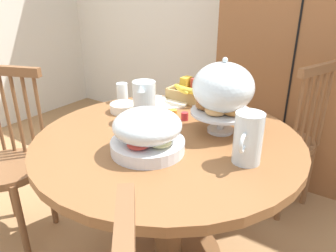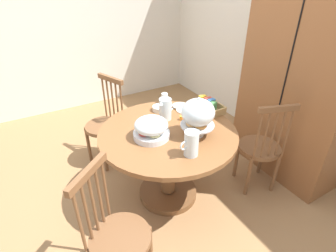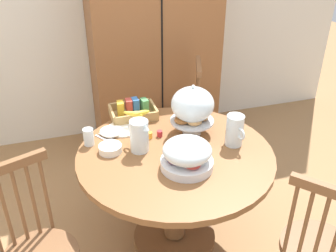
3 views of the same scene
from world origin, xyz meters
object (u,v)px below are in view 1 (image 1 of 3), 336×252
at_px(fruit_platter_covered, 147,132).
at_px(china_plate_small, 153,99).
at_px(china_plate_large, 168,103).
at_px(pastry_stand_with_dome, 223,91).
at_px(orange_juice_pitcher, 144,103).
at_px(milk_pitcher, 248,140).
at_px(drinking_glass, 122,93).
at_px(cereal_bowl, 123,108).
at_px(dining_table, 168,177).
at_px(wooden_armoire, 306,44).
at_px(windsor_chair_by_cabinet, 285,143).
at_px(windsor_chair_facing_door, 10,166).
at_px(cereal_basket, 197,92).

relative_size(fruit_platter_covered, china_plate_small, 2.00).
bearing_deg(fruit_platter_covered, china_plate_large, 116.08).
xyz_separation_m(pastry_stand_with_dome, orange_juice_pitcher, (-0.37, -0.09, -0.11)).
distance_m(milk_pitcher, drinking_glass, 0.90).
relative_size(orange_juice_pitcher, cereal_bowl, 1.44).
height_order(dining_table, pastry_stand_with_dome, pastry_stand_with_dome).
bearing_deg(pastry_stand_with_dome, china_plate_small, 162.89).
bearing_deg(wooden_armoire, china_plate_large, -115.72).
bearing_deg(china_plate_small, milk_pitcher, -26.67).
bearing_deg(china_plate_small, orange_juice_pitcher, -62.05).
bearing_deg(china_plate_large, cereal_bowl, -118.32).
height_order(windsor_chair_by_cabinet, drinking_glass, windsor_chair_by_cabinet).
bearing_deg(dining_table, drinking_glass, 153.51).
relative_size(wooden_armoire, pastry_stand_with_dome, 5.70).
xyz_separation_m(windsor_chair_by_cabinet, china_plate_large, (-0.57, -0.48, 0.29)).
bearing_deg(windsor_chair_by_cabinet, china_plate_large, -139.99).
relative_size(wooden_armoire, fruit_platter_covered, 6.53).
bearing_deg(orange_juice_pitcher, milk_pitcher, -10.67).
bearing_deg(wooden_armoire, windsor_chair_facing_door, -123.07).
xyz_separation_m(dining_table, fruit_platter_covered, (0.01, -0.16, 0.30)).
distance_m(wooden_armoire, china_plate_small, 1.20).
distance_m(pastry_stand_with_dome, orange_juice_pitcher, 0.39).
xyz_separation_m(fruit_platter_covered, drinking_glass, (-0.50, 0.41, -0.03)).
bearing_deg(pastry_stand_with_dome, milk_pitcher, -44.39).
bearing_deg(wooden_armoire, cereal_basket, -114.04).
xyz_separation_m(windsor_chair_facing_door, pastry_stand_with_dome, (1.01, 0.48, 0.48)).
relative_size(pastry_stand_with_dome, drinking_glass, 3.13).
relative_size(cereal_basket, china_plate_large, 1.44).
xyz_separation_m(dining_table, milk_pitcher, (0.37, -0.02, 0.31)).
bearing_deg(windsor_chair_facing_door, orange_juice_pitcher, 30.95).
bearing_deg(fruit_platter_covered, dining_table, 94.66).
relative_size(cereal_basket, cereal_bowl, 2.26).
xyz_separation_m(milk_pitcher, china_plate_small, (-0.70, 0.35, -0.07)).
bearing_deg(china_plate_large, wooden_armoire, 64.28).
xyz_separation_m(wooden_armoire, dining_table, (-0.24, -1.37, -0.46)).
xyz_separation_m(orange_juice_pitcher, milk_pitcher, (0.57, -0.11, -0.00)).
xyz_separation_m(windsor_chair_by_cabinet, fruit_platter_covered, (-0.31, -1.00, 0.37)).
distance_m(orange_juice_pitcher, china_plate_small, 0.29).
bearing_deg(cereal_basket, pastry_stand_with_dome, -46.86).
bearing_deg(orange_juice_pitcher, cereal_bowl, 168.64).
height_order(wooden_armoire, china_plate_large, wooden_armoire).
xyz_separation_m(fruit_platter_covered, china_plate_small, (-0.34, 0.50, -0.07)).
relative_size(milk_pitcher, drinking_glass, 1.81).
xyz_separation_m(dining_table, orange_juice_pitcher, (-0.20, 0.09, 0.31)).
bearing_deg(pastry_stand_with_dome, fruit_platter_covered, -114.48).
relative_size(cereal_basket, drinking_glass, 2.87).
distance_m(pastry_stand_with_dome, cereal_bowl, 0.57).
height_order(fruit_platter_covered, drinking_glass, fruit_platter_covered).
bearing_deg(dining_table, wooden_armoire, 80.02).
height_order(orange_juice_pitcher, china_plate_small, orange_juice_pitcher).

